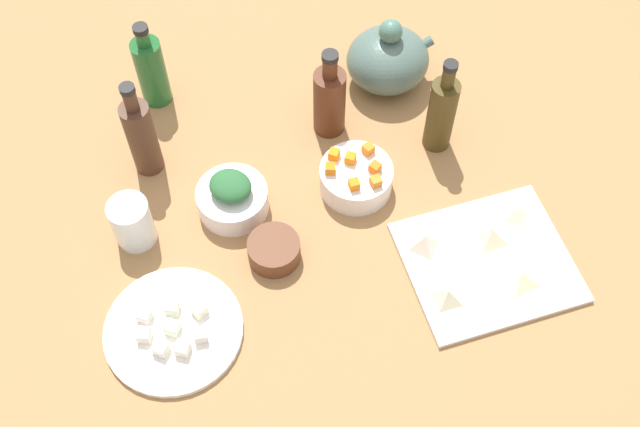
{
  "coord_description": "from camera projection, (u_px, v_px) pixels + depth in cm",
  "views": [
    {
      "loc": [
        -24.24,
        -70.86,
        125.65
      ],
      "look_at": [
        0.0,
        0.0,
        8.0
      ],
      "focal_mm": 44.46,
      "sensor_mm": 36.0,
      "label": 1
    }
  ],
  "objects": [
    {
      "name": "bottle_0",
      "position": [
        151.0,
        70.0,
        1.53
      ],
      "size": [
        5.79,
        5.79,
        19.56
      ],
      "color": "#22602C",
      "rests_on": "tabletop"
    },
    {
      "name": "carrot_cube_5",
      "position": [
        330.0,
        169.0,
        1.43
      ],
      "size": [
        2.33,
        2.33,
        1.8
      ],
      "primitive_type": "cube",
      "rotation": [
        0.0,
        0.0,
        1.2
      ],
      "color": "orange",
      "rests_on": "bowl_carrots"
    },
    {
      "name": "bottle_3",
      "position": [
        141.0,
        136.0,
        1.44
      ],
      "size": [
        5.39,
        5.39,
        22.33
      ],
      "color": "#482C1E",
      "rests_on": "tabletop"
    },
    {
      "name": "tofu_cube_4",
      "position": [
        161.0,
        348.0,
        1.29
      ],
      "size": [
        3.11,
        3.11,
        2.2
      ],
      "primitive_type": "cube",
      "rotation": [
        0.0,
        0.0,
        2.38
      ],
      "color": "white",
      "rests_on": "plate_tofu"
    },
    {
      "name": "bowl_greens",
      "position": [
        233.0,
        200.0,
        1.44
      ],
      "size": [
        13.03,
        13.03,
        5.05
      ],
      "primitive_type": "cylinder",
      "color": "white",
      "rests_on": "tabletop"
    },
    {
      "name": "carrot_cube_4",
      "position": [
        334.0,
        154.0,
        1.45
      ],
      "size": [
        2.53,
        2.53,
        1.8
      ],
      "primitive_type": "cube",
      "rotation": [
        0.0,
        0.0,
        0.91
      ],
      "color": "orange",
      "rests_on": "bowl_carrots"
    },
    {
      "name": "tofu_cube_6",
      "position": [
        144.0,
        315.0,
        1.32
      ],
      "size": [
        3.08,
        3.08,
        2.2
      ],
      "primitive_type": "cube",
      "rotation": [
        0.0,
        0.0,
        2.49
      ],
      "color": "silver",
      "rests_on": "plate_tofu"
    },
    {
      "name": "carrot_cube_6",
      "position": [
        376.0,
        181.0,
        1.42
      ],
      "size": [
        1.94,
        1.94,
        1.8
      ],
      "primitive_type": "cube",
      "rotation": [
        0.0,
        0.0,
        1.65
      ],
      "color": "orange",
      "rests_on": "bowl_carrots"
    },
    {
      "name": "tofu_cube_1",
      "position": [
        172.0,
        308.0,
        1.33
      ],
      "size": [
        2.91,
        2.91,
        2.2
      ],
      "primitive_type": "cube",
      "rotation": [
        0.0,
        0.0,
        1.14
      ],
      "color": "silver",
      "rests_on": "plate_tofu"
    },
    {
      "name": "carrot_cube_3",
      "position": [
        354.0,
        184.0,
        1.41
      ],
      "size": [
        1.9,
        1.9,
        1.8
      ],
      "primitive_type": "cube",
      "rotation": [
        0.0,
        0.0,
        3.09
      ],
      "color": "orange",
      "rests_on": "bowl_carrots"
    },
    {
      "name": "bottle_2",
      "position": [
        441.0,
        113.0,
        1.47
      ],
      "size": [
        5.26,
        5.26,
        21.97
      ],
      "color": "#423414",
      "rests_on": "tabletop"
    },
    {
      "name": "bowl_small_side",
      "position": [
        274.0,
        250.0,
        1.39
      ],
      "size": [
        9.34,
        9.34,
        4.17
      ],
      "primitive_type": "cylinder",
      "color": "brown",
      "rests_on": "tabletop"
    },
    {
      "name": "tofu_cube_3",
      "position": [
        172.0,
        328.0,
        1.31
      ],
      "size": [
        3.08,
        3.08,
        2.2
      ],
      "primitive_type": "cube",
      "rotation": [
        0.0,
        0.0,
        0.94
      ],
      "color": "white",
      "rests_on": "plate_tofu"
    },
    {
      "name": "chopped_greens_mound",
      "position": [
        230.0,
        186.0,
        1.4
      ],
      "size": [
        10.36,
        10.46,
        3.73
      ],
      "primitive_type": "ellipsoid",
      "rotation": [
        0.0,
        0.0,
        2.27
      ],
      "color": "#2D6536",
      "rests_on": "bowl_greens"
    },
    {
      "name": "bottle_1",
      "position": [
        329.0,
        100.0,
        1.5
      ],
      "size": [
        6.14,
        6.14,
        20.26
      ],
      "color": "#542816",
      "rests_on": "tabletop"
    },
    {
      "name": "plate_tofu",
      "position": [
        174.0,
        330.0,
        1.32
      ],
      "size": [
        23.33,
        23.33,
        1.2
      ],
      "primitive_type": "cylinder",
      "color": "white",
      "rests_on": "tabletop"
    },
    {
      "name": "cutting_board",
      "position": [
        488.0,
        262.0,
        1.39
      ],
      "size": [
        29.17,
        25.67,
        1.0
      ],
      "primitive_type": "cube",
      "rotation": [
        0.0,
        0.0,
        -0.03
      ],
      "color": "silver",
      "rests_on": "tabletop"
    },
    {
      "name": "drinking_glass_0",
      "position": [
        132.0,
        222.0,
        1.39
      ],
      "size": [
        7.27,
        7.27,
        9.83
      ],
      "primitive_type": "cylinder",
      "color": "white",
      "rests_on": "tabletop"
    },
    {
      "name": "tofu_cube_5",
      "position": [
        183.0,
        349.0,
        1.29
      ],
      "size": [
        3.03,
        3.03,
        2.2
      ],
      "primitive_type": "cube",
      "rotation": [
        0.0,
        0.0,
        1.02
      ],
      "color": "white",
      "rests_on": "plate_tofu"
    },
    {
      "name": "tofu_cube_0",
      "position": [
        200.0,
        335.0,
        1.3
      ],
      "size": [
        2.48,
        2.48,
        2.2
      ],
      "primitive_type": "cube",
      "rotation": [
        0.0,
        0.0,
        1.43
      ],
      "color": "white",
      "rests_on": "plate_tofu"
    },
    {
      "name": "bowl_carrots",
      "position": [
        356.0,
        178.0,
        1.46
      ],
      "size": [
        13.58,
        13.58,
        5.31
      ],
      "primitive_type": "cylinder",
      "color": "white",
      "rests_on": "tabletop"
    },
    {
      "name": "dumpling_3",
      "position": [
        516.0,
        212.0,
        1.43
      ],
      "size": [
        4.39,
        4.26,
        2.18
      ],
      "primitive_type": "pyramid",
      "rotation": [
        0.0,
        0.0,
        3.25
      ],
      "color": "beige",
      "rests_on": "cutting_board"
    },
    {
      "name": "tofu_cube_2",
      "position": [
        144.0,
        335.0,
        1.3
      ],
      "size": [
        2.86,
        2.86,
        2.2
      ],
      "primitive_type": "cube",
      "rotation": [
        0.0,
        0.0,
        2.76
      ],
      "color": "white",
      "rests_on": "plate_tofu"
    },
    {
      "name": "dumpling_0",
      "position": [
        491.0,
        234.0,
        1.4
      ],
      "size": [
        7.41,
        7.41,
        2.81
      ],
      "primitive_type": "pyramid",
      "rotation": [
        0.0,
        0.0,
        0.8
      ],
      "color": "beige",
      "rests_on": "cutting_board"
    },
    {
      "name": "dumpling_2",
      "position": [
        425.0,
        241.0,
        1.39
      ],
      "size": [
        4.54,
        4.85,
        3.03
      ],
      "primitive_type": "pyramid",
      "rotation": [
        0.0,
        0.0,
        4.73
      ],
      "color": "beige",
      "rests_on": "cutting_board"
    },
    {
      "name": "dumpling_1",
      "position": [
        447.0,
        295.0,
        1.34
      ],
      "size": [
        6.31,
        6.32,
        2.76
      ],
      "primitive_type": "pyramid",
      "rotation": [
        0.0,
        0.0,
        2.33
      ],
      "color": "beige",
      "rests_on": "cutting_board"
    },
    {
      "name": "carrot_cube_1",
      "position": [
        368.0,
        149.0,
        1.46
      ],
      "size": [
        2.34,
        2.34,
        1.8
      ],
      "primitive_type": "cube",
      "rotation": [
        0.0,
        0.0,
        0.38
      ],
      "color": "orange",
      "rests_on": "bowl_carrots"
    },
    {
      "name": "tofu_cube_7",
      "position": [
        199.0,
        310.0,
        1.32
      ],
      "size": [
        2.9,
        2.9,
        2.2
      ],
      "primitive_type": "cube",
      "rotation": [
        0.0,
        0.0,
        1.98
      ],
      "color": "white",
      "rests_on": "plate_tofu"
    },
    {
      "name": "tabletop",
      "position": [
        320.0,
        233.0,
        1.45
      ],
      "size": [
        190.0,
        190.0,
        3.0
      ],
      "primitive_type": "cube",
      "color": "#A17345",
      "rests_on": "ground"
    },
    {
      "name": "carrot_cube_0",
      "position": [
        350.0,
        158.0,
        1.44
      ],
      "size": [
        2.53,
        2.53,
        1.8
      ],
      "primitive_type": "cube",
      "rotation": [
        0.0,
        0.0,
        2.48
      ],
      "color": "orange",
      "rests_on": "bowl_carrots"
    },
    {
      "name": "dumpling_4",
      "position": [
        521.0,
        277.0,
        1.36
      ],
      "size": [
        7.55,
        7.59,
        2.47
      ],
      "primitive_type": "pyramid",
      "rotation": [
        0.0,
        0.0,
        4.07
      ],
      "color": "beige",
      "rests_on": "cutting_board"
    },
    {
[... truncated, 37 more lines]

